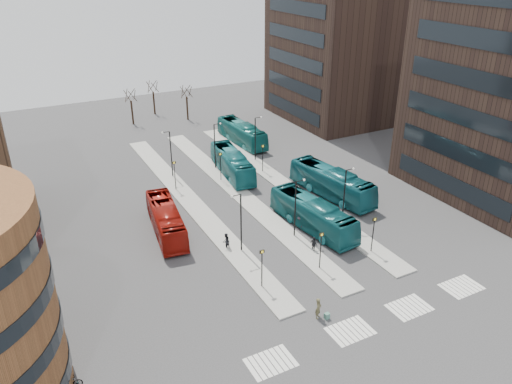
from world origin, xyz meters
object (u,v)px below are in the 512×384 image
teal_bus_b (232,163)px  commuter_c (300,223)px  red_bus (166,220)px  commuter_a (226,241)px  suitcase (327,316)px  teal_bus_a (313,214)px  commuter_b (314,244)px  bicycle_mid (69,384)px  teal_bus_d (242,133)px  teal_bus_c (332,183)px  traveller (318,308)px

teal_bus_b → commuter_c: (0.13, -16.20, -0.81)m
red_bus → commuter_c: bearing=-17.2°
teal_bus_b → commuter_a: size_ratio=6.76×
suitcase → teal_bus_a: size_ratio=0.04×
suitcase → commuter_b: (4.56, 8.72, 0.53)m
bicycle_mid → teal_bus_d: bearing=-34.8°
suitcase → teal_bus_d: (11.85, 39.16, 1.34)m
teal_bus_b → teal_bus_d: 11.85m
teal_bus_c → teal_bus_d: size_ratio=1.07×
commuter_a → teal_bus_d: bearing=-141.7°
red_bus → teal_bus_a: bearing=-16.4°
suitcase → commuter_c: commuter_c is taller
suitcase → bicycle_mid: (-19.23, 2.07, 0.28)m
commuter_c → commuter_b: bearing=-8.4°
traveller → bicycle_mid: size_ratio=1.03×
traveller → commuter_a: 12.88m
teal_bus_a → bicycle_mid: size_ratio=6.60×
teal_bus_a → commuter_a: (-9.67, 0.56, -0.78)m
traveller → commuter_c: bearing=25.0°
red_bus → commuter_a: (4.12, -5.73, -0.65)m
teal_bus_b → teal_bus_c: teal_bus_c is taller
red_bus → teal_bus_d: (18.71, 20.30, 0.10)m
red_bus → commuter_c: size_ratio=6.98×
commuter_c → teal_bus_c: bearing=129.7°
teal_bus_a → commuter_a: bearing=170.4°
teal_bus_a → traveller: bearing=-128.0°
teal_bus_c → traveller: 22.31m
teal_bus_c → suitcase: bearing=-134.5°
traveller → bicycle_mid: 18.75m
teal_bus_b → commuter_b: 20.47m
red_bus → bicycle_mid: 20.88m
bicycle_mid → teal_bus_b: bearing=-37.3°
red_bus → commuter_a: size_ratio=6.40×
suitcase → red_bus: red_bus is taller
teal_bus_b → teal_bus_d: size_ratio=0.99×
suitcase → bicycle_mid: bicycle_mid is taller
teal_bus_b → traveller: 29.35m
teal_bus_b → commuter_a: teal_bus_b is taller
traveller → red_bus: bearing=70.3°
commuter_c → commuter_a: bearing=-85.3°
suitcase → traveller: traveller is taller
teal_bus_b → bicycle_mid: 36.69m
red_bus → teal_bus_c: (20.05, -0.87, 0.21)m
suitcase → teal_bus_c: (13.20, 17.99, 1.44)m
traveller → commuter_c: 13.96m
teal_bus_d → commuter_b: 31.32m
teal_bus_d → traveller: 40.67m
teal_bus_b → commuter_c: bearing=-82.5°
teal_bus_a → teal_bus_d: 27.04m
commuter_a → traveller: bearing=77.3°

